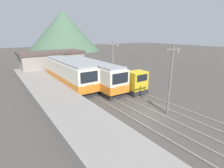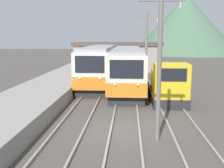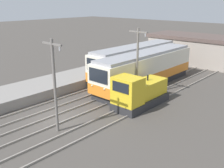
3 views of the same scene
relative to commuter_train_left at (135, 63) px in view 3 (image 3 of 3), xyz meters
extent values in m
plane|color=#47423D|center=(2.60, -13.59, -1.79)|extent=(200.00, 200.00, 0.00)
cube|color=gray|center=(-3.65, -13.59, -1.31)|extent=(4.50, 54.00, 0.95)
cube|color=gray|center=(-0.72, -13.59, -1.72)|extent=(0.10, 60.00, 0.14)
cube|color=gray|center=(0.72, -13.59, -1.72)|extent=(0.10, 60.00, 0.14)
cube|color=gray|center=(2.08, -13.59, -1.72)|extent=(0.10, 60.00, 0.14)
cube|color=gray|center=(3.52, -13.59, -1.72)|extent=(0.10, 60.00, 0.14)
cube|color=gray|center=(5.08, -13.59, -1.72)|extent=(0.10, 60.00, 0.14)
cube|color=gray|center=(6.52, -13.59, -1.72)|extent=(0.10, 60.00, 0.14)
cube|color=#28282B|center=(0.00, 0.01, -1.44)|extent=(2.58, 12.98, 0.70)
cube|color=silver|center=(0.00, 0.01, 0.36)|extent=(2.80, 13.52, 2.88)
cube|color=orange|center=(0.00, 0.01, -0.57)|extent=(2.84, 13.56, 1.04)
cube|color=black|center=(0.00, -6.78, 0.93)|extent=(2.24, 0.06, 1.27)
sphere|color=silver|center=(-0.77, -6.79, -0.16)|extent=(0.18, 0.18, 0.18)
sphere|color=silver|center=(0.77, -6.79, -0.16)|extent=(0.18, 0.18, 0.18)
cube|color=#939399|center=(0.00, 0.01, 1.94)|extent=(2.46, 12.98, 0.28)
cube|color=#28282B|center=(2.80, -1.82, -1.44)|extent=(2.58, 13.86, 0.70)
cube|color=silver|center=(2.80, -1.82, 0.30)|extent=(2.80, 14.44, 2.77)
cube|color=orange|center=(2.80, -1.82, -0.59)|extent=(2.84, 14.48, 1.00)
cube|color=black|center=(2.80, -9.07, 0.85)|extent=(2.24, 0.06, 1.22)
sphere|color=silver|center=(2.03, -9.08, -0.20)|extent=(0.18, 0.18, 0.18)
sphere|color=silver|center=(3.57, -9.08, -0.20)|extent=(0.18, 0.18, 0.18)
cube|color=#939399|center=(2.80, -1.82, 1.83)|extent=(2.46, 13.86, 0.28)
cube|color=#28282B|center=(5.80, -6.71, -1.44)|extent=(2.40, 5.66, 0.70)
cube|color=gold|center=(5.80, -8.63, 0.06)|extent=(2.28, 1.81, 2.30)
cube|color=black|center=(5.80, -9.56, 0.57)|extent=(1.68, 0.04, 0.83)
cube|color=gold|center=(5.80, -5.80, -0.39)|extent=(1.92, 3.75, 1.40)
cylinder|color=black|center=(5.80, -5.80, 0.56)|extent=(0.16, 0.16, 0.50)
cylinder|color=slate|center=(4.30, -14.68, 1.52)|extent=(0.20, 0.20, 6.60)
cube|color=slate|center=(4.30, -14.68, 4.47)|extent=(2.00, 0.12, 0.12)
cylinder|color=#B2B2B7|center=(5.10, -14.68, 4.27)|extent=(0.10, 0.10, 0.30)
cylinder|color=slate|center=(4.30, -5.41, 1.52)|extent=(0.20, 0.20, 6.60)
cube|color=slate|center=(4.30, -5.41, 4.47)|extent=(2.00, 0.12, 0.12)
cylinder|color=#B2B2B7|center=(5.10, -5.41, 4.27)|extent=(0.10, 0.10, 0.30)
cube|color=gray|center=(1.28, 12.41, 0.00)|extent=(12.00, 6.00, 3.58)
cube|color=#51423D|center=(1.28, 12.41, 2.05)|extent=(12.60, 6.30, 0.50)
camera|label=1|loc=(-9.05, -24.47, 5.82)|focal=28.00mm
camera|label=2|loc=(2.97, -26.29, 2.88)|focal=42.00mm
camera|label=3|loc=(18.52, -24.57, 7.14)|focal=42.00mm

